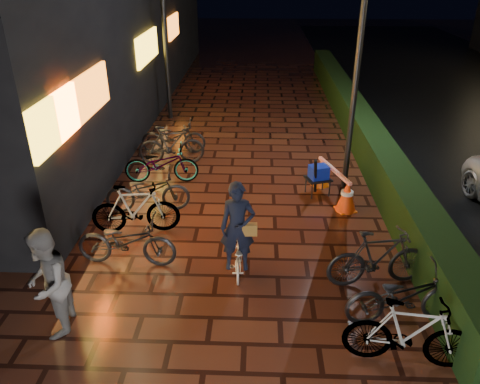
{
  "coord_description": "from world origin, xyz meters",
  "views": [
    {
      "loc": [
        0.15,
        -6.34,
        5.21
      ],
      "look_at": [
        -0.18,
        1.78,
        1.1
      ],
      "focal_mm": 35.0,
      "sensor_mm": 36.0,
      "label": 1
    }
  ],
  "objects_px": {
    "bystander_person": "(47,284)",
    "traffic_barrier": "(333,183)",
    "cyclist": "(238,240)",
    "cart_assembly": "(318,174)"
  },
  "relations": [
    {
      "from": "bystander_person",
      "to": "traffic_barrier",
      "type": "relative_size",
      "value": 0.97
    },
    {
      "from": "bystander_person",
      "to": "traffic_barrier",
      "type": "distance_m",
      "value": 6.8
    },
    {
      "from": "bystander_person",
      "to": "cart_assembly",
      "type": "xyz_separation_m",
      "value": [
        4.53,
        4.82,
        -0.34
      ]
    },
    {
      "from": "bystander_person",
      "to": "cyclist",
      "type": "height_order",
      "value": "cyclist"
    },
    {
      "from": "cyclist",
      "to": "traffic_barrier",
      "type": "bearing_deg",
      "value": 55.07
    },
    {
      "from": "cyclist",
      "to": "cart_assembly",
      "type": "distance_m",
      "value": 3.65
    },
    {
      "from": "cyclist",
      "to": "cart_assembly",
      "type": "height_order",
      "value": "cyclist"
    },
    {
      "from": "bystander_person",
      "to": "traffic_barrier",
      "type": "xyz_separation_m",
      "value": [
        4.88,
        4.71,
        -0.52
      ]
    },
    {
      "from": "bystander_person",
      "to": "cyclist",
      "type": "relative_size",
      "value": 0.98
    },
    {
      "from": "traffic_barrier",
      "to": "cyclist",
      "type": "bearing_deg",
      "value": -124.93
    }
  ]
}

